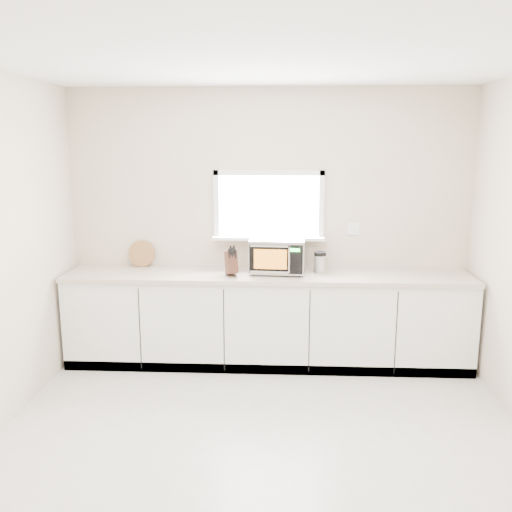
{
  "coord_description": "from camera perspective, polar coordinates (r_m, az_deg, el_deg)",
  "views": [
    {
      "loc": [
        0.14,
        -3.42,
        2.14
      ],
      "look_at": [
        -0.11,
        1.55,
        1.12
      ],
      "focal_mm": 38.0,
      "sensor_mm": 36.0,
      "label": 1
    }
  ],
  "objects": [
    {
      "name": "countertop",
      "position": [
        5.26,
        1.23,
        -2.08
      ],
      "size": [
        3.92,
        0.64,
        0.04
      ],
      "primitive_type": "cube",
      "color": "beige",
      "rests_on": "cabinets"
    },
    {
      "name": "knife_block",
      "position": [
        5.16,
        -2.62,
        -0.66
      ],
      "size": [
        0.16,
        0.23,
        0.3
      ],
      "rotation": [
        0.0,
        0.0,
        0.31
      ],
      "color": "#4A271A",
      "rests_on": "countertop"
    },
    {
      "name": "coffee_grinder",
      "position": [
        5.31,
        6.74,
        -0.64
      ],
      "size": [
        0.13,
        0.13,
        0.21
      ],
      "rotation": [
        0.0,
        0.0,
        0.11
      ],
      "color": "#B2B5BA",
      "rests_on": "countertop"
    },
    {
      "name": "cabinets",
      "position": [
        5.39,
        1.21,
        -6.8
      ],
      "size": [
        3.92,
        0.6,
        0.88
      ],
      "primitive_type": "cube",
      "color": "white",
      "rests_on": "ground"
    },
    {
      "name": "cutting_board",
      "position": [
        5.65,
        -11.95,
        0.24
      ],
      "size": [
        0.27,
        0.06,
        0.27
      ],
      "primitive_type": "cylinder",
      "rotation": [
        1.4,
        0.0,
        0.0
      ],
      "color": "#9A663B",
      "rests_on": "countertop"
    },
    {
      "name": "microwave",
      "position": [
        5.27,
        2.3,
        0.14
      ],
      "size": [
        0.55,
        0.47,
        0.34
      ],
      "rotation": [
        0.0,
        0.0,
        -0.07
      ],
      "color": "black",
      "rests_on": "countertop"
    },
    {
      "name": "ground",
      "position": [
        4.04,
        0.42,
        -20.48
      ],
      "size": [
        4.0,
        4.0,
        0.0
      ],
      "primitive_type": "plane",
      "color": "beige",
      "rests_on": "ground"
    },
    {
      "name": "back_wall",
      "position": [
        5.47,
        1.35,
        3.41
      ],
      "size": [
        4.0,
        0.17,
        2.7
      ],
      "color": "beige",
      "rests_on": "ground"
    }
  ]
}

